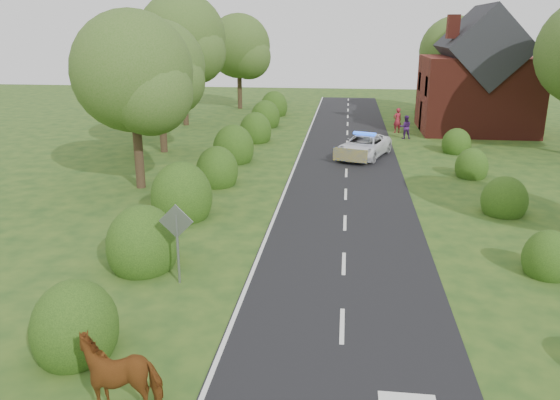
# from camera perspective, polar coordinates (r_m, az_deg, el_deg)

# --- Properties ---
(ground) EXTENTS (120.00, 120.00, 0.00)m
(ground) POSITION_cam_1_polar(r_m,az_deg,el_deg) (14.77, 6.50, -12.99)
(ground) COLOR #214319
(road) EXTENTS (6.00, 70.00, 0.02)m
(road) POSITION_cam_1_polar(r_m,az_deg,el_deg) (28.73, 6.92, 2.31)
(road) COLOR black
(road) RESTS_ON ground
(road_markings) EXTENTS (4.96, 70.00, 0.01)m
(road_markings) POSITION_cam_1_polar(r_m,az_deg,el_deg) (26.77, 3.47, 1.32)
(road_markings) COLOR white
(road_markings) RESTS_ON road
(hedgerow_left) EXTENTS (2.75, 50.41, 3.00)m
(hedgerow_left) POSITION_cam_1_polar(r_m,az_deg,el_deg) (26.15, -7.49, 2.45)
(hedgerow_left) COLOR #1D3B12
(hedgerow_left) RESTS_ON ground
(hedgerow_right) EXTENTS (2.10, 45.78, 2.10)m
(hedgerow_right) POSITION_cam_1_polar(r_m,az_deg,el_deg) (25.81, 21.70, 0.68)
(hedgerow_right) COLOR #1D3B12
(hedgerow_right) RESTS_ON ground
(tree_left_a) EXTENTS (5.74, 5.60, 8.38)m
(tree_left_a) POSITION_cam_1_polar(r_m,az_deg,el_deg) (26.53, -14.76, 12.33)
(tree_left_a) COLOR #332316
(tree_left_a) RESTS_ON ground
(tree_left_b) EXTENTS (5.74, 5.60, 8.07)m
(tree_left_b) POSITION_cam_1_polar(r_m,az_deg,el_deg) (34.55, -12.20, 13.08)
(tree_left_b) COLOR #332316
(tree_left_b) RESTS_ON ground
(tree_left_c) EXTENTS (6.97, 6.80, 10.22)m
(tree_left_c) POSITION_cam_1_polar(r_m,az_deg,el_deg) (44.42, -9.89, 16.02)
(tree_left_c) COLOR #332316
(tree_left_c) RESTS_ON ground
(tree_left_d) EXTENTS (6.15, 6.00, 8.89)m
(tree_left_d) POSITION_cam_1_polar(r_m,az_deg,el_deg) (53.60, -4.07, 15.48)
(tree_left_d) COLOR #332316
(tree_left_d) RESTS_ON ground
(tree_right_c) EXTENTS (6.15, 6.00, 8.58)m
(tree_right_c) POSITION_cam_1_polar(r_m,az_deg,el_deg) (51.49, 18.03, 14.29)
(tree_right_c) COLOR #332316
(tree_right_c) RESTS_ON ground
(road_sign) EXTENTS (1.06, 0.08, 2.53)m
(road_sign) POSITION_cam_1_polar(r_m,az_deg,el_deg) (16.60, -10.74, -3.33)
(road_sign) COLOR gray
(road_sign) RESTS_ON ground
(house) EXTENTS (8.00, 7.40, 9.17)m
(house) POSITION_cam_1_polar(r_m,az_deg,el_deg) (43.96, 19.99, 11.66)
(house) COLOR maroon
(house) RESTS_ON ground
(cow) EXTENTS (2.17, 1.48, 1.40)m
(cow) POSITION_cam_1_polar(r_m,az_deg,el_deg) (12.09, -16.17, -17.29)
(cow) COLOR brown
(cow) RESTS_ON ground
(police_van) EXTENTS (3.78, 5.41, 1.52)m
(police_van) POSITION_cam_1_polar(r_m,az_deg,el_deg) (33.50, 8.77, 5.60)
(police_van) COLOR white
(police_van) RESTS_ON ground
(pedestrian_red) EXTENTS (0.80, 0.70, 1.84)m
(pedestrian_red) POSITION_cam_1_polar(r_m,az_deg,el_deg) (42.07, 12.16, 8.14)
(pedestrian_red) COLOR maroon
(pedestrian_red) RESTS_ON ground
(pedestrian_purple) EXTENTS (0.82, 0.65, 1.65)m
(pedestrian_purple) POSITION_cam_1_polar(r_m,az_deg,el_deg) (39.83, 12.98, 7.44)
(pedestrian_purple) COLOR #431B5F
(pedestrian_purple) RESTS_ON ground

